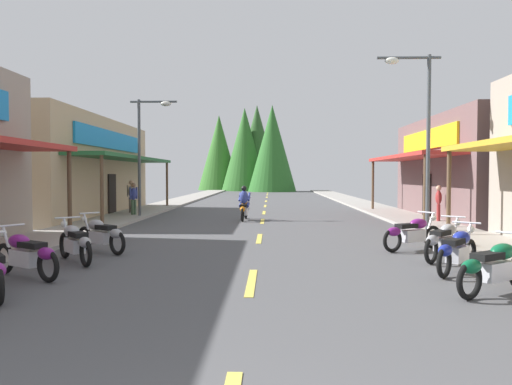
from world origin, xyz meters
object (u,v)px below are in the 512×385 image
Objects in this scene: pedestrian_by_shop at (134,197)px; pedestrian_browsing at (131,195)px; pedestrian_strolling at (439,202)px; streetlamp_left at (147,140)px; motorcycle_parked_right_3 at (412,233)px; streetlamp_right at (419,117)px; motorcycle_parked_left_4 at (101,234)px; motorcycle_parked_left_2 at (26,254)px; motorcycle_parked_left_3 at (75,242)px; motorcycle_parked_right_0 at (495,266)px; motorcycle_parked_right_2 at (444,240)px; rider_cruising_lead at (244,206)px; motorcycle_parked_right_1 at (457,250)px.

pedestrian_browsing reaches higher than pedestrian_by_shop.
pedestrian_strolling is at bearing -168.46° from pedestrian_by_shop.
streetlamp_left is 2.96× the size of motorcycle_parked_right_3.
motorcycle_parked_left_4 is at bearing -154.31° from streetlamp_right.
pedestrian_strolling is at bearing -104.53° from motorcycle_parked_left_2.
streetlamp_right is 14.75m from pedestrian_browsing.
streetlamp_right is 5.56m from motorcycle_parked_right_3.
motorcycle_parked_left_3 is 1.02× the size of pedestrian_by_shop.
motorcycle_parked_left_3 is 1.53m from motorcycle_parked_left_4.
motorcycle_parked_right_0 is at bearing 147.60° from pedestrian_by_shop.
motorcycle_parked_right_3 is at bearing 53.34° from motorcycle_parked_right_2.
motorcycle_parked_right_0 is at bearing -98.38° from streetlamp_right.
pedestrian_by_shop reaches higher than motorcycle_parked_right_0.
streetlamp_left is 3.10× the size of motorcycle_parked_right_0.
motorcycle_parked_right_3 is 8.34m from motorcycle_parked_left_4.
motorcycle_parked_right_2 is at bearing -149.75° from rider_cruising_lead.
streetlamp_right is at bearing 41.39° from motorcycle_parked_right_3.
streetlamp_right is 6.70m from motorcycle_parked_right_2.
rider_cruising_lead is (-5.36, 10.36, 0.17)m from motorcycle_parked_right_2.
rider_cruising_lead reaches higher than motorcycle_parked_right_0.
motorcycle_parked_left_4 is at bearing -64.74° from motorcycle_parked_left_2.
motorcycle_parked_right_1 and motorcycle_parked_left_4 have the same top height.
motorcycle_parked_left_4 is at bearing 153.60° from motorcycle_parked_right_3.
streetlamp_left is at bearing -54.10° from motorcycle_parked_left_2.
pedestrian_browsing is at bearing 67.60° from rider_cruising_lead.
motorcycle_parked_left_3 is at bearing 165.83° from rider_cruising_lead.
motorcycle_parked_right_3 is at bearing -45.44° from streetlamp_left.
rider_cruising_lead is (3.64, 12.70, 0.17)m from motorcycle_parked_left_2.
streetlamp_right reaches higher than streetlamp_left.
pedestrian_strolling is at bearing -80.98° from pedestrian_browsing.
rider_cruising_lead is 1.20× the size of pedestrian_browsing.
rider_cruising_lead reaches higher than motorcycle_parked_right_3.
pedestrian_by_shop is (-1.83, 14.26, 0.48)m from motorcycle_parked_left_2.
motorcycle_parked_left_4 is (-8.31, 4.35, 0.00)m from motorcycle_parked_right_0.
motorcycle_parked_right_0 and motorcycle_parked_left_3 have the same top height.
motorcycle_parked_right_2 is at bearing -125.83° from motorcycle_parked_left_3.
pedestrian_strolling is (2.91, 9.10, 0.44)m from motorcycle_parked_right_2.
motorcycle_parked_left_3 is at bearing 124.73° from motorcycle_parked_left_4.
motorcycle_parked_right_2 is at bearing 49.58° from motorcycle_parked_right_0.
motorcycle_parked_right_3 is at bearing -147.38° from rider_cruising_lead.
streetlamp_left is 12.47m from streetlamp_right.
motorcycle_parked_right_3 is at bearing -115.47° from motorcycle_parked_left_3.
motorcycle_parked_right_1 is 8.77m from motorcycle_parked_left_2.
motorcycle_parked_right_3 is 1.01× the size of motorcycle_parked_left_2.
motorcycle_parked_left_4 is at bearing -142.79° from pedestrian_browsing.
streetlamp_right reaches higher than motorcycle_parked_left_3.
motorcycle_parked_left_4 is 1.09× the size of pedestrian_strolling.
motorcycle_parked_left_3 is at bearing 123.20° from motorcycle_parked_right_1.
pedestrian_by_shop is (-10.83, 11.93, 0.48)m from motorcycle_parked_right_2.
motorcycle_parked_left_3 is at bearing 126.41° from motorcycle_parked_right_0.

